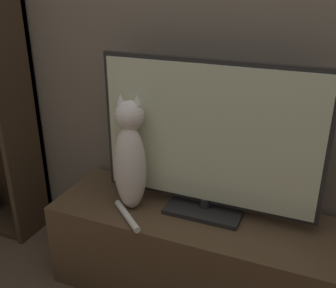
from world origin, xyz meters
TOP-DOWN VIEW (x-y plane):
  - tv_stand at (0.00, 0.96)m, footprint 1.36×0.43m
  - tv at (-0.01, 1.01)m, footprint 0.94×0.20m
  - cat at (-0.32, 0.91)m, footprint 0.21×0.28m

SIDE VIEW (x-z plane):
  - tv_stand at x=0.00m, z-range 0.00..0.42m
  - cat at x=-0.32m, z-range 0.40..0.92m
  - tv at x=-0.01m, z-range 0.42..1.09m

